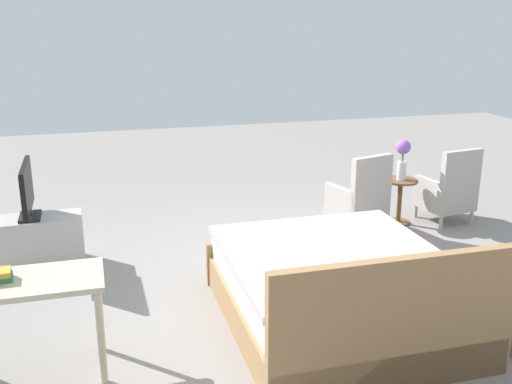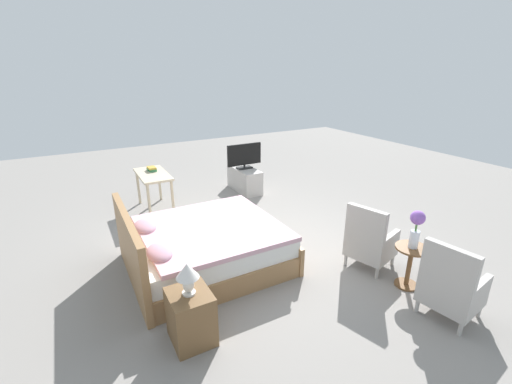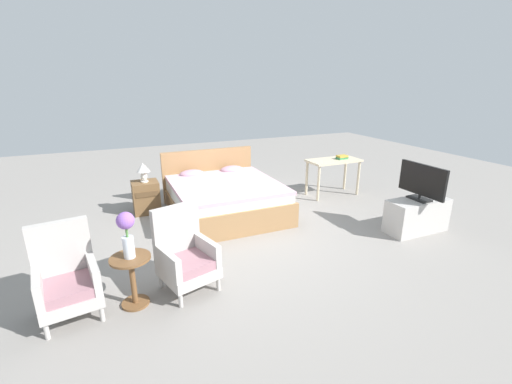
{
  "view_description": "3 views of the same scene",
  "coord_description": "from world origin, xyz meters",
  "px_view_note": "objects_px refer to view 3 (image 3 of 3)",
  "views": [
    {
      "loc": [
        1.65,
        4.96,
        2.43
      ],
      "look_at": [
        0.24,
        -0.11,
        0.85
      ],
      "focal_mm": 42.0,
      "sensor_mm": 36.0,
      "label": 1
    },
    {
      "loc": [
        -4.08,
        2.31,
        2.6
      ],
      "look_at": [
        0.27,
        -0.1,
        0.76
      ],
      "focal_mm": 24.0,
      "sensor_mm": 36.0,
      "label": 2
    },
    {
      "loc": [
        -1.88,
        -4.37,
        2.21
      ],
      "look_at": [
        0.07,
        0.09,
        0.61
      ],
      "focal_mm": 24.0,
      "sensor_mm": 36.0,
      "label": 3
    }
  ],
  "objects_px": {
    "side_table": "(132,275)",
    "book_stack": "(342,157)",
    "armchair_by_window_right": "(185,256)",
    "tv_stand": "(417,216)",
    "nightstand": "(146,197)",
    "tv_flatscreen": "(422,182)",
    "flower_vase": "(126,230)",
    "vanity_desk": "(333,165)",
    "bed": "(224,197)",
    "armchair_by_window_left": "(67,280)",
    "table_lamp": "(143,170)"
  },
  "relations": [
    {
      "from": "armchair_by_window_left",
      "to": "vanity_desk",
      "type": "xyz_separation_m",
      "value": [
        4.57,
        2.05,
        0.24
      ]
    },
    {
      "from": "bed",
      "to": "vanity_desk",
      "type": "xyz_separation_m",
      "value": [
        2.32,
        0.09,
        0.32
      ]
    },
    {
      "from": "bed",
      "to": "table_lamp",
      "type": "bearing_deg",
      "value": 154.28
    },
    {
      "from": "tv_stand",
      "to": "book_stack",
      "type": "height_order",
      "value": "book_stack"
    },
    {
      "from": "armchair_by_window_left",
      "to": "table_lamp",
      "type": "xyz_separation_m",
      "value": [
        1.02,
        2.55,
        0.39
      ]
    },
    {
      "from": "bed",
      "to": "flower_vase",
      "type": "height_order",
      "value": "flower_vase"
    },
    {
      "from": "tv_stand",
      "to": "tv_flatscreen",
      "type": "height_order",
      "value": "tv_flatscreen"
    },
    {
      "from": "nightstand",
      "to": "book_stack",
      "type": "relative_size",
      "value": 2.37
    },
    {
      "from": "nightstand",
      "to": "vanity_desk",
      "type": "bearing_deg",
      "value": -8.0
    },
    {
      "from": "table_lamp",
      "to": "tv_stand",
      "type": "distance_m",
      "value": 4.46
    },
    {
      "from": "bed",
      "to": "vanity_desk",
      "type": "distance_m",
      "value": 2.34
    },
    {
      "from": "armchair_by_window_right",
      "to": "side_table",
      "type": "distance_m",
      "value": 0.57
    },
    {
      "from": "bed",
      "to": "table_lamp",
      "type": "distance_m",
      "value": 1.44
    },
    {
      "from": "flower_vase",
      "to": "bed",
      "type": "bearing_deg",
      "value": 51.27
    },
    {
      "from": "book_stack",
      "to": "flower_vase",
      "type": "bearing_deg",
      "value": -152.82
    },
    {
      "from": "armchair_by_window_left",
      "to": "armchair_by_window_right",
      "type": "relative_size",
      "value": 1.0
    },
    {
      "from": "tv_flatscreen",
      "to": "flower_vase",
      "type": "bearing_deg",
      "value": -177.52
    },
    {
      "from": "armchair_by_window_right",
      "to": "flower_vase",
      "type": "height_order",
      "value": "flower_vase"
    },
    {
      "from": "bed",
      "to": "tv_stand",
      "type": "relative_size",
      "value": 2.1
    },
    {
      "from": "flower_vase",
      "to": "tv_flatscreen",
      "type": "xyz_separation_m",
      "value": [
        4.11,
        0.18,
        -0.05
      ]
    },
    {
      "from": "armchair_by_window_right",
      "to": "flower_vase",
      "type": "relative_size",
      "value": 1.93
    },
    {
      "from": "bed",
      "to": "vanity_desk",
      "type": "height_order",
      "value": "bed"
    },
    {
      "from": "armchair_by_window_left",
      "to": "tv_flatscreen",
      "type": "xyz_separation_m",
      "value": [
        4.7,
        0.07,
        0.41
      ]
    },
    {
      "from": "tv_stand",
      "to": "tv_flatscreen",
      "type": "bearing_deg",
      "value": 0.53
    },
    {
      "from": "armchair_by_window_right",
      "to": "tv_flatscreen",
      "type": "bearing_deg",
      "value": 1.17
    },
    {
      "from": "flower_vase",
      "to": "nightstand",
      "type": "bearing_deg",
      "value": 80.68
    },
    {
      "from": "armchair_by_window_left",
      "to": "vanity_desk",
      "type": "distance_m",
      "value": 5.01
    },
    {
      "from": "side_table",
      "to": "book_stack",
      "type": "bearing_deg",
      "value": 27.18
    },
    {
      "from": "vanity_desk",
      "to": "tv_flatscreen",
      "type": "bearing_deg",
      "value": -86.26
    },
    {
      "from": "tv_flatscreen",
      "to": "book_stack",
      "type": "distance_m",
      "value": 1.95
    },
    {
      "from": "armchair_by_window_left",
      "to": "tv_flatscreen",
      "type": "distance_m",
      "value": 4.71
    },
    {
      "from": "armchair_by_window_left",
      "to": "table_lamp",
      "type": "relative_size",
      "value": 2.79
    },
    {
      "from": "armchair_by_window_right",
      "to": "side_table",
      "type": "relative_size",
      "value": 1.69
    },
    {
      "from": "armchair_by_window_left",
      "to": "armchair_by_window_right",
      "type": "distance_m",
      "value": 1.15
    },
    {
      "from": "side_table",
      "to": "table_lamp",
      "type": "relative_size",
      "value": 1.65
    },
    {
      "from": "bed",
      "to": "side_table",
      "type": "height_order",
      "value": "bed"
    },
    {
      "from": "armchair_by_window_left",
      "to": "book_stack",
      "type": "relative_size",
      "value": 3.95
    },
    {
      "from": "armchair_by_window_right",
      "to": "flower_vase",
      "type": "xyz_separation_m",
      "value": [
        -0.56,
        -0.11,
        0.46
      ]
    },
    {
      "from": "tv_flatscreen",
      "to": "armchair_by_window_right",
      "type": "bearing_deg",
      "value": -178.83
    },
    {
      "from": "bed",
      "to": "table_lamp",
      "type": "xyz_separation_m",
      "value": [
        -1.22,
        0.59,
        0.47
      ]
    },
    {
      "from": "book_stack",
      "to": "vanity_desk",
      "type": "bearing_deg",
      "value": 171.43
    },
    {
      "from": "armchair_by_window_right",
      "to": "nightstand",
      "type": "relative_size",
      "value": 1.66
    },
    {
      "from": "table_lamp",
      "to": "bed",
      "type": "bearing_deg",
      "value": -25.72
    },
    {
      "from": "armchair_by_window_right",
      "to": "table_lamp",
      "type": "relative_size",
      "value": 2.79
    },
    {
      "from": "bed",
      "to": "armchair_by_window_right",
      "type": "xyz_separation_m",
      "value": [
        -1.1,
        -1.96,
        0.08
      ]
    },
    {
      "from": "table_lamp",
      "to": "tv_stand",
      "type": "xyz_separation_m",
      "value": [
        3.67,
        -2.48,
        -0.51
      ]
    },
    {
      "from": "armchair_by_window_right",
      "to": "tv_stand",
      "type": "bearing_deg",
      "value": 1.18
    },
    {
      "from": "table_lamp",
      "to": "vanity_desk",
      "type": "xyz_separation_m",
      "value": [
        3.54,
        -0.5,
        -0.15
      ]
    },
    {
      "from": "side_table",
      "to": "armchair_by_window_right",
      "type": "bearing_deg",
      "value": 10.63
    },
    {
      "from": "bed",
      "to": "armchair_by_window_left",
      "type": "bearing_deg",
      "value": -138.88
    }
  ]
}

